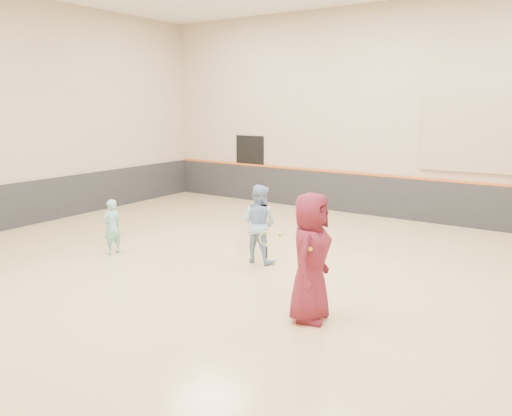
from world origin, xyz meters
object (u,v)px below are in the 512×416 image
Objects in this scene: girl at (112,227)px; instructor at (259,224)px; young_man at (310,257)px; spare_racket at (280,232)px.

girl is 3.27m from instructor.
spare_racket is at bearing 25.77° from young_man.
young_man is at bearing -53.99° from spare_racket.
spare_racket is at bearing -71.84° from instructor.
spare_racket is (-0.78, 2.17, -0.76)m from instructor.
young_man is 5.20m from spare_racket.
instructor is at bearing -70.18° from spare_racket.
instructor is 2.72× the size of spare_racket.
instructor is 2.98m from young_man.
instructor is at bearing 38.27° from young_man.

